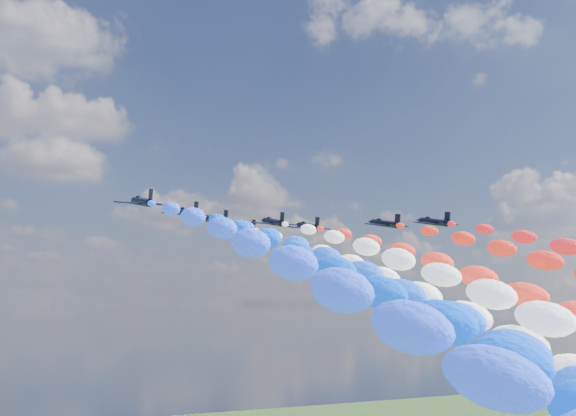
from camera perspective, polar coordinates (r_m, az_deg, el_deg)
jet_0 at (r=115.54m, az=-11.16°, el=0.47°), size 8.79×11.94×4.48m
trail_0 at (r=57.66m, az=6.64°, el=-10.10°), size 5.58×120.33×40.55m
jet_1 at (r=128.22m, az=-7.78°, el=-0.37°), size 8.93×12.05×4.48m
trail_1 at (r=72.01m, az=9.38°, el=-9.51°), size 5.58×120.33×40.55m
jet_2 at (r=138.92m, az=-5.51°, el=-0.94°), size 9.03×12.12×4.48m
trail_2 at (r=83.84m, az=10.85°, el=-9.16°), size 5.58×120.33×40.55m
jet_3 at (r=141.44m, az=-1.14°, el=-1.09°), size 9.11×12.17×4.48m
trail_3 at (r=89.43m, az=17.19°, el=-8.85°), size 5.58×120.33×40.55m
jet_4 at (r=153.80m, az=-3.25°, el=-1.59°), size 9.02×12.11×4.48m
trail_4 at (r=99.81m, az=11.82°, el=-8.84°), size 5.58×120.33×40.55m
jet_5 at (r=149.33m, az=1.55°, el=-1.43°), size 9.16×12.21×4.48m
trail_5 at (r=99.09m, az=19.67°, el=-8.58°), size 5.58×120.33×40.55m
jet_6 at (r=145.37m, az=7.49°, el=-1.20°), size 8.69×11.87×4.48m
jet_7 at (r=143.89m, az=11.20°, el=-1.06°), size 9.18×12.22×4.48m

